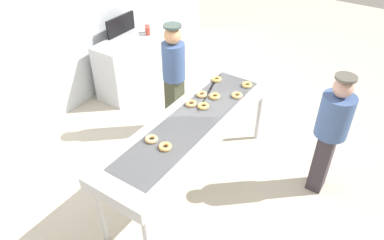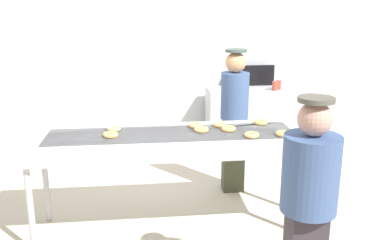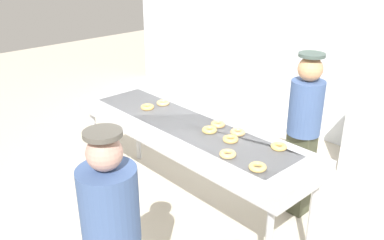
{
  "view_description": "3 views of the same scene",
  "coord_description": "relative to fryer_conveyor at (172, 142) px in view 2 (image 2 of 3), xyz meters",
  "views": [
    {
      "loc": [
        -2.7,
        -1.8,
        3.38
      ],
      "look_at": [
        -0.04,
        -0.02,
        0.99
      ],
      "focal_mm": 33.9,
      "sensor_mm": 36.0,
      "label": 1
    },
    {
      "loc": [
        -0.23,
        -3.7,
        2.1
      ],
      "look_at": [
        0.2,
        0.09,
        1.06
      ],
      "focal_mm": 39.58,
      "sensor_mm": 36.0,
      "label": 2
    },
    {
      "loc": [
        2.64,
        -2.37,
        2.52
      ],
      "look_at": [
        0.15,
        -0.06,
        1.07
      ],
      "focal_mm": 38.65,
      "sensor_mm": 36.0,
      "label": 3
    }
  ],
  "objects": [
    {
      "name": "fryer_conveyor",
      "position": [
        0.0,
        0.0,
        0.0
      ],
      "size": [
        2.66,
        0.75,
        0.96
      ],
      "color": "#B7BABF",
      "rests_on": "ground"
    },
    {
      "name": "ground_plane",
      "position": [
        0.0,
        0.0,
        -0.89
      ],
      "size": [
        16.0,
        16.0,
        0.0
      ],
      "primitive_type": "plane",
      "color": "beige"
    },
    {
      "name": "worker_baker",
      "position": [
        0.76,
        0.81,
        0.03
      ],
      "size": [
        0.31,
        0.31,
        1.64
      ],
      "rotation": [
        0.0,
        0.0,
        3.31
      ],
      "color": "#3C3F2C",
      "rests_on": "ground"
    },
    {
      "name": "glazed_donut_7",
      "position": [
        0.9,
        0.22,
        0.1
      ],
      "size": [
        0.15,
        0.15,
        0.04
      ],
      "primitive_type": "torus",
      "rotation": [
        0.0,
        0.0,
        3.0
      ],
      "color": "#EFBB60",
      "rests_on": "fryer_conveyor"
    },
    {
      "name": "glazed_donut_3",
      "position": [
        0.48,
        0.18,
        0.1
      ],
      "size": [
        0.18,
        0.18,
        0.04
      ],
      "primitive_type": "torus",
      "rotation": [
        0.0,
        0.0,
        2.72
      ],
      "color": "#E2AE6A",
      "rests_on": "fryer_conveyor"
    },
    {
      "name": "paper_cup_0",
      "position": [
        1.56,
        1.91,
        0.13
      ],
      "size": [
        0.08,
        0.08,
        0.13
      ],
      "primitive_type": "cylinder",
      "color": "#CC4C3F",
      "rests_on": "prep_counter"
    },
    {
      "name": "paper_cup_1",
      "position": [
        1.63,
        1.98,
        0.13
      ],
      "size": [
        0.08,
        0.08,
        0.13
      ],
      "primitive_type": "cylinder",
      "color": "#CC4C3F",
      "rests_on": "prep_counter"
    },
    {
      "name": "prep_counter",
      "position": [
        1.36,
        2.1,
        -0.41
      ],
      "size": [
        1.41,
        0.52,
        0.95
      ],
      "primitive_type": "cube",
      "color": "#B7BABF",
      "rests_on": "ground"
    },
    {
      "name": "glazed_donut_8",
      "position": [
        0.24,
        0.18,
        0.1
      ],
      "size": [
        0.19,
        0.19,
        0.04
      ],
      "primitive_type": "torus",
      "rotation": [
        0.0,
        0.0,
        1.02
      ],
      "color": "#E9A964",
      "rests_on": "fryer_conveyor"
    },
    {
      "name": "menu_display",
      "position": [
        1.36,
        2.31,
        0.21
      ],
      "size": [
        0.61,
        0.04,
        0.3
      ],
      "primitive_type": "cube",
      "color": "black",
      "rests_on": "prep_counter"
    },
    {
      "name": "back_wall",
      "position": [
        0.0,
        2.55,
        0.8
      ],
      "size": [
        8.0,
        0.12,
        3.37
      ],
      "primitive_type": "cube",
      "color": "silver",
      "rests_on": "ground"
    },
    {
      "name": "glazed_donut_5",
      "position": [
        0.99,
        -0.18,
        0.1
      ],
      "size": [
        0.16,
        0.16,
        0.04
      ],
      "primitive_type": "torus",
      "rotation": [
        0.0,
        0.0,
        0.18
      ],
      "color": "#EABB66",
      "rests_on": "fryer_conveyor"
    },
    {
      "name": "glazed_donut_2",
      "position": [
        0.53,
        0.03,
        0.1
      ],
      "size": [
        0.19,
        0.19,
        0.04
      ],
      "primitive_type": "torus",
      "rotation": [
        0.0,
        0.0,
        2.44
      ],
      "color": "#E6B25E",
      "rests_on": "fryer_conveyor"
    },
    {
      "name": "glazed_donut_4",
      "position": [
        0.7,
        -0.19,
        0.1
      ],
      "size": [
        0.19,
        0.19,
        0.04
      ],
      "primitive_type": "torus",
      "rotation": [
        0.0,
        0.0,
        0.95
      ],
      "color": "#EBB86C",
      "rests_on": "fryer_conveyor"
    },
    {
      "name": "glazed_donut_6",
      "position": [
        -0.53,
        0.15,
        0.1
      ],
      "size": [
        0.18,
        0.18,
        0.04
      ],
      "primitive_type": "torus",
      "rotation": [
        0.0,
        0.0,
        2.06
      ],
      "color": "#E4B370",
      "rests_on": "fryer_conveyor"
    },
    {
      "name": "glazed_donut_0",
      "position": [
        0.28,
        0.03,
        0.1
      ],
      "size": [
        0.17,
        0.17,
        0.04
      ],
      "primitive_type": "torus",
      "rotation": [
        0.0,
        0.0,
        1.84
      ],
      "color": "#E2B95F",
      "rests_on": "fryer_conveyor"
    },
    {
      "name": "customer_waiting",
      "position": [
        0.79,
        -1.33,
        0.02
      ],
      "size": [
        0.36,
        0.36,
        1.57
      ],
      "rotation": [
        0.0,
        0.0,
        -0.02
      ],
      "color": "#332B33",
      "rests_on": "ground"
    },
    {
      "name": "glazed_donut_1",
      "position": [
        -0.55,
        -0.04,
        0.1
      ],
      "size": [
        0.15,
        0.15,
        0.04
      ],
      "primitive_type": "torus",
      "rotation": [
        0.0,
        0.0,
        1.46
      ],
      "color": "#EDB35D",
      "rests_on": "fryer_conveyor"
    }
  ]
}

